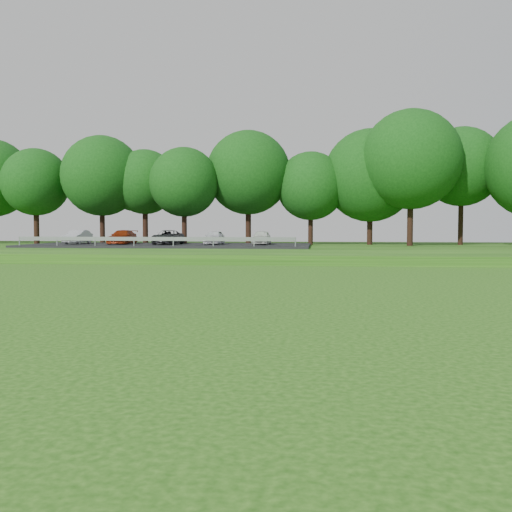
# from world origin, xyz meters

# --- Properties ---
(berm) EXTENTS (130.00, 30.00, 0.60)m
(berm) POSITION_xyz_m (0.00, 34.00, 0.30)
(berm) COLOR #19460D
(berm) RESTS_ON ground
(treeline) EXTENTS (104.00, 7.00, 15.00)m
(treeline) POSITION_xyz_m (0.00, 38.00, 8.10)
(treeline) COLOR #0F410F
(treeline) RESTS_ON berm
(parking_lot) EXTENTS (24.00, 9.00, 1.38)m
(parking_lot) POSITION_xyz_m (-24.07, 32.81, 1.03)
(parking_lot) COLOR black
(parking_lot) RESTS_ON berm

